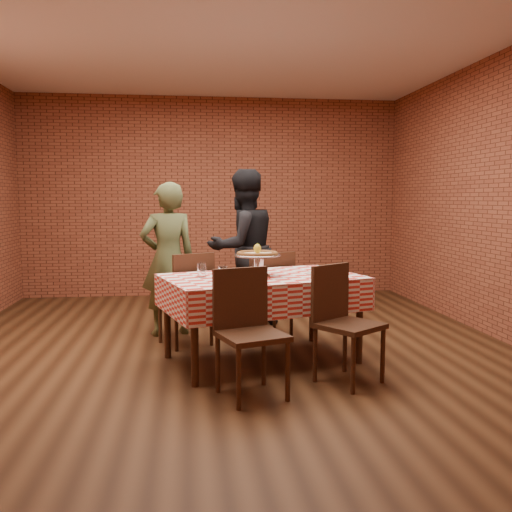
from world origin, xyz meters
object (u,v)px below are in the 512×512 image
at_px(chair_far_right, 268,294).
at_px(diner_olive, 168,259).
at_px(diner_black, 243,248).
at_px(chair_near_left, 252,334).
at_px(table, 262,319).
at_px(pizza_stand, 257,265).
at_px(chair_far_left, 185,298).
at_px(condiment_caddy, 256,263).
at_px(water_glass_left, 222,274).
at_px(pizza, 257,254).
at_px(chair_near_right, 349,325).
at_px(water_glass_right, 202,270).

distance_m(chair_far_right, diner_olive, 1.10).
bearing_deg(diner_black, chair_near_left, 59.67).
xyz_separation_m(table, chair_far_right, (0.18, 0.86, 0.07)).
bearing_deg(diner_olive, pizza_stand, 112.09).
bearing_deg(chair_near_left, chair_far_left, 88.92).
bearing_deg(condiment_caddy, table, -115.04).
height_order(table, diner_black, diner_black).
relative_size(water_glass_left, diner_olive, 0.08).
bearing_deg(diner_olive, condiment_caddy, 123.68).
bearing_deg(water_glass_left, pizza, 38.51).
height_order(water_glass_left, condiment_caddy, condiment_caddy).
bearing_deg(diner_olive, water_glass_left, 95.17).
distance_m(table, condiment_caddy, 0.56).
height_order(pizza_stand, chair_near_left, pizza_stand).
distance_m(chair_near_right, diner_black, 2.16).
bearing_deg(table, chair_far_right, 78.09).
xyz_separation_m(table, chair_near_left, (-0.19, -0.88, 0.08)).
bearing_deg(diner_black, table, 64.93).
bearing_deg(condiment_caddy, chair_near_left, -125.03).
xyz_separation_m(pizza_stand, water_glass_left, (-0.32, -0.25, -0.03)).
relative_size(pizza, chair_far_right, 0.40).
bearing_deg(water_glass_right, chair_near_left, -68.96).
height_order(pizza, diner_black, diner_black).
height_order(chair_near_right, chair_far_left, chair_far_left).
bearing_deg(table, chair_far_left, 136.38).
relative_size(pizza_stand, condiment_caddy, 2.85).
bearing_deg(chair_far_left, pizza, 107.72).
relative_size(chair_near_left, chair_far_right, 1.03).
distance_m(pizza, chair_far_right, 1.02).
bearing_deg(diner_olive, chair_near_right, 115.04).
bearing_deg(table, water_glass_left, -143.83).
xyz_separation_m(water_glass_right, diner_olive, (-0.33, 1.06, -0.02)).
distance_m(pizza_stand, chair_near_right, 0.99).
relative_size(table, chair_near_left, 1.79).
relative_size(water_glass_right, chair_far_left, 0.13).
height_order(water_glass_left, chair_near_left, chair_near_left).
relative_size(chair_far_right, diner_black, 0.51).
bearing_deg(chair_far_right, pizza, 55.03).
bearing_deg(diner_black, chair_far_left, 22.42).
relative_size(pizza, chair_far_left, 0.39).
distance_m(pizza, water_glass_left, 0.43).
height_order(table, pizza_stand, pizza_stand).
relative_size(water_glass_left, chair_far_right, 0.14).
height_order(pizza_stand, diner_black, diner_black).
xyz_separation_m(table, pizza_stand, (-0.04, -0.01, 0.48)).
bearing_deg(chair_far_right, table, 57.39).
height_order(table, water_glass_left, water_glass_left).
height_order(pizza, chair_far_right, pizza).
xyz_separation_m(chair_near_left, chair_near_right, (0.78, 0.22, -0.00)).
height_order(pizza_stand, water_glass_left, pizza_stand).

